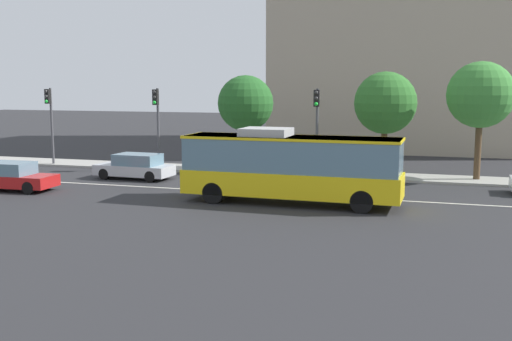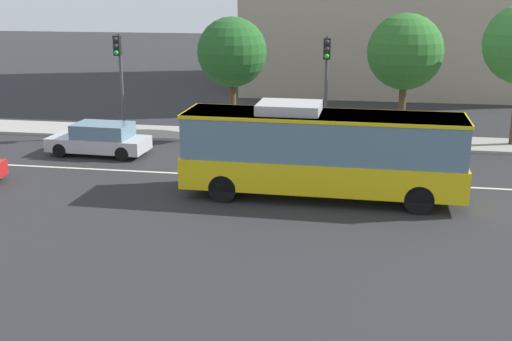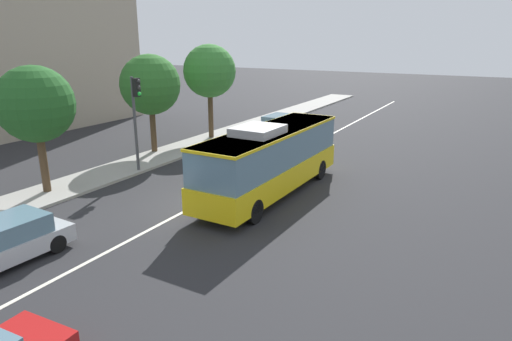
{
  "view_description": "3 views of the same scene",
  "coord_description": "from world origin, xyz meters",
  "views": [
    {
      "loc": [
        9.33,
        -28.86,
        5.47
      ],
      "look_at": [
        1.05,
        -1.66,
        1.4
      ],
      "focal_mm": 42.57,
      "sensor_mm": 36.0,
      "label": 1
    },
    {
      "loc": [
        4.29,
        -24.41,
        7.41
      ],
      "look_at": [
        0.57,
        -2.67,
        1.06
      ],
      "focal_mm": 44.98,
      "sensor_mm": 36.0,
      "label": 2
    },
    {
      "loc": [
        -15.1,
        -11.43,
        7.19
      ],
      "look_at": [
        1.64,
        -2.07,
        1.46
      ],
      "focal_mm": 31.54,
      "sensor_mm": 36.0,
      "label": 3
    }
  ],
  "objects": [
    {
      "name": "ground_plane",
      "position": [
        0.0,
        0.0,
        0.0
      ],
      "size": [
        160.0,
        160.0,
        0.0
      ],
      "primitive_type": "plane",
      "color": "#28282B"
    },
    {
      "name": "sedan_red",
      "position": [
        -11.86,
        -2.91,
        0.72
      ],
      "size": [
        4.58,
        2.01,
        1.46
      ],
      "rotation": [
        0.0,
        0.0,
        0.05
      ],
      "color": "#B21919",
      "rests_on": "ground_plane"
    },
    {
      "name": "sedan_silver",
      "position": [
        -7.49,
        2.36,
        0.72
      ],
      "size": [
        4.58,
        2.0,
        1.46
      ],
      "rotation": [
        0.0,
        0.0,
        3.1
      ],
      "color": "#B7BABF",
      "rests_on": "ground_plane"
    },
    {
      "name": "traffic_light_near_corner",
      "position": [
        2.48,
        5.67,
        3.56
      ],
      "size": [
        0.33,
        0.62,
        5.2
      ],
      "rotation": [
        0.0,
        0.0,
        -1.53
      ],
      "color": "#47474C",
      "rests_on": "ground_plane"
    },
    {
      "name": "office_block_background",
      "position": [
        6.33,
        26.93,
        11.9
      ],
      "size": [
        21.67,
        16.4,
        23.8
      ],
      "rotation": [
        0.0,
        0.0,
        0.01
      ],
      "color": "tan",
      "rests_on": "ground_plane"
    },
    {
      "name": "traffic_light_far_corner",
      "position": [
        -7.66,
        5.64,
        3.56
      ],
      "size": [
        0.33,
        0.62,
        5.2
      ],
      "rotation": [
        0.0,
        0.0,
        -1.59
      ],
      "color": "#47474C",
      "rests_on": "ground_plane"
    },
    {
      "name": "transit_bus",
      "position": [
        2.86,
        -2.16,
        1.81
      ],
      "size": [
        10.04,
        2.67,
        3.46
      ],
      "rotation": [
        0.0,
        0.0,
        -0.02
      ],
      "color": "yellow",
      "rests_on": "ground_plane"
    },
    {
      "name": "traffic_light_mid_block",
      "position": [
        -15.58,
        5.82,
        3.56
      ],
      "size": [
        0.33,
        0.62,
        5.2
      ],
      "rotation": [
        0.0,
        0.0,
        -1.62
      ],
      "color": "#47474C",
      "rests_on": "ground_plane"
    },
    {
      "name": "street_tree_kerbside_centre",
      "position": [
        11.39,
        7.13,
        4.84
      ],
      "size": [
        3.7,
        3.7,
        6.72
      ],
      "color": "#4C3823",
      "rests_on": "ground_plane"
    },
    {
      "name": "lane_centre_line",
      "position": [
        0.0,
        0.0,
        0.01
      ],
      "size": [
        76.0,
        0.16,
        0.01
      ],
      "primitive_type": "cube",
      "color": "silver",
      "rests_on": "ground_plane"
    },
    {
      "name": "street_tree_kerbside_right",
      "position": [
        -2.31,
        7.11,
        4.25
      ],
      "size": [
        3.47,
        3.47,
        6.01
      ],
      "color": "#4C3823",
      "rests_on": "ground_plane"
    },
    {
      "name": "street_tree_kerbside_left",
      "position": [
        6.14,
        7.92,
        4.33
      ],
      "size": [
        3.7,
        3.7,
        6.21
      ],
      "color": "#4C3823",
      "rests_on": "ground_plane"
    },
    {
      "name": "sidewalk_kerb",
      "position": [
        0.0,
        6.92,
        0.07
      ],
      "size": [
        80.0,
        2.86,
        0.14
      ],
      "primitive_type": "cube",
      "color": "#9E9B93",
      "rests_on": "ground_plane"
    }
  ]
}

